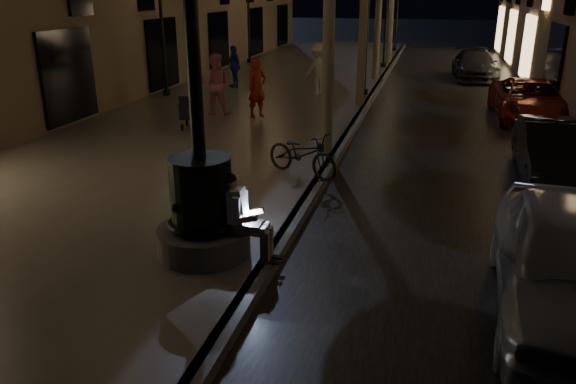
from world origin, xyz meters
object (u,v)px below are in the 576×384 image
(car_second, at_px, (554,152))
(car_third, at_px, (530,100))
(pedestrian_pink, at_px, (215,84))
(pedestrian_white, at_px, (318,69))
(seated_man_laptop, at_px, (241,214))
(lamp_curb_c, at_px, (387,4))
(pedestrian_blue, at_px, (234,66))
(bicycle, at_px, (302,154))
(pedestrian_red, at_px, (257,88))
(car_front, at_px, (571,262))
(lamp_left_c, at_px, (248,3))
(lamp_left_b, at_px, (161,10))
(car_rear, at_px, (475,65))
(lamp_curb_b, at_px, (368,10))
(lamp_curb_a, at_px, (327,22))
(fountain_lamppost, at_px, (201,190))
(stroller, at_px, (190,110))
(lamp_curb_d, at_px, (398,0))

(car_second, bearing_deg, car_third, 87.97)
(pedestrian_pink, relative_size, pedestrian_white, 1.02)
(seated_man_laptop, height_order, lamp_curb_c, lamp_curb_c)
(pedestrian_white, height_order, pedestrian_blue, pedestrian_white)
(car_second, bearing_deg, bicycle, -161.63)
(pedestrian_pink, bearing_deg, pedestrian_red, 170.11)
(lamp_curb_c, xyz_separation_m, car_front, (4.30, -22.18, -2.49))
(lamp_curb_c, distance_m, lamp_left_c, 7.10)
(bicycle, bearing_deg, lamp_left_b, 67.08)
(seated_man_laptop, height_order, car_front, seated_man_laptop)
(car_rear, bearing_deg, lamp_curb_b, -127.66)
(seated_man_laptop, relative_size, lamp_left_c, 0.27)
(lamp_curb_a, xyz_separation_m, lamp_curb_b, (0.00, 8.00, 0.00))
(car_rear, xyz_separation_m, pedestrian_red, (-7.03, -10.99, 0.44))
(lamp_left_c, bearing_deg, pedestrian_blue, -76.46)
(lamp_curb_a, relative_size, pedestrian_blue, 2.93)
(pedestrian_pink, bearing_deg, car_rear, -135.43)
(bicycle, bearing_deg, fountain_lamppost, -162.66)
(car_third, bearing_deg, lamp_left_b, 177.87)
(lamp_curb_b, xyz_separation_m, car_rear, (4.30, 6.29, -2.59))
(stroller, bearing_deg, bicycle, -51.21)
(lamp_curb_c, relative_size, car_third, 1.06)
(stroller, xyz_separation_m, bicycle, (4.02, -3.33, -0.07))
(stroller, height_order, car_third, stroller)
(lamp_left_b, relative_size, car_front, 1.09)
(lamp_curb_c, bearing_deg, seated_man_laptop, -90.23)
(car_second, bearing_deg, pedestrian_pink, 159.35)
(lamp_left_b, bearing_deg, lamp_curb_a, -40.20)
(lamp_left_b, bearing_deg, pedestrian_pink, -41.53)
(pedestrian_pink, bearing_deg, lamp_curb_b, -139.30)
(lamp_curb_c, bearing_deg, lamp_left_c, 180.00)
(lamp_left_b, bearing_deg, lamp_curb_d, 68.47)
(car_second, height_order, car_third, car_second)
(stroller, distance_m, car_rear, 15.44)
(car_rear, distance_m, pedestrian_blue, 11.26)
(lamp_curb_a, bearing_deg, bicycle, -92.89)
(lamp_curb_c, bearing_deg, car_front, -79.03)
(seated_man_laptop, xyz_separation_m, pedestrian_red, (-2.64, 9.30, 0.19))
(lamp_left_b, bearing_deg, seated_man_laptop, -59.70)
(fountain_lamppost, relative_size, pedestrian_pink, 2.75)
(fountain_lamppost, relative_size, lamp_curb_b, 1.08)
(lamp_curb_c, xyz_separation_m, lamp_left_b, (-7.10, -10.00, 0.00))
(lamp_curb_d, bearing_deg, pedestrian_pink, -101.23)
(lamp_curb_d, bearing_deg, lamp_curb_a, -90.00)
(lamp_curb_c, xyz_separation_m, stroller, (-4.12, -14.66, -2.49))
(car_rear, distance_m, pedestrian_red, 13.05)
(fountain_lamppost, height_order, lamp_curb_d, fountain_lamppost)
(lamp_left_b, xyz_separation_m, stroller, (2.98, -4.66, -2.49))
(car_second, bearing_deg, pedestrian_white, 131.76)
(lamp_curb_d, height_order, pedestrian_red, lamp_curb_d)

